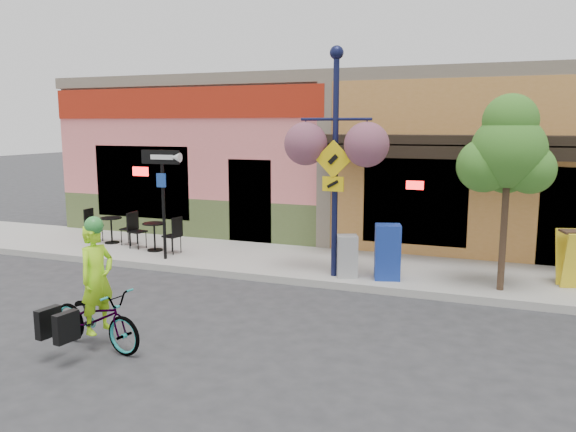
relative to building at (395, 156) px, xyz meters
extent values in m
plane|color=#2D2D30|center=(0.00, -7.50, -2.25)|extent=(90.00, 90.00, 0.00)
cube|color=#9E9B93|center=(0.00, -5.50, -2.17)|extent=(24.00, 3.00, 0.15)
cube|color=#A8A59E|center=(0.00, -6.95, -2.17)|extent=(24.00, 0.12, 0.15)
imported|color=maroon|center=(-2.30, -10.98, -1.81)|extent=(1.75, 0.85, 0.88)
imported|color=#AEFF1A|center=(-2.25, -10.98, -1.47)|extent=(0.46, 0.62, 1.56)
camera|label=1|loc=(2.99, -17.22, 0.93)|focal=35.00mm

